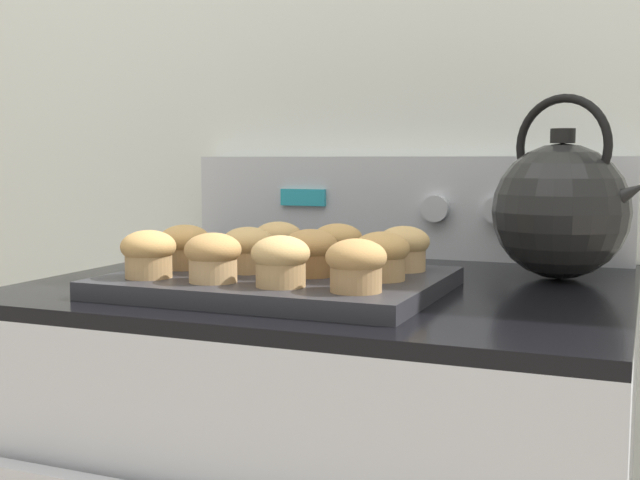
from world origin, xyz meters
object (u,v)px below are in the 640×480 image
(muffin_r0_c0, at_px, (148,253))
(muffin_r1_c0, at_px, (185,246))
(muffin_r0_c2, at_px, (281,260))
(muffin_r1_c2, at_px, (310,252))
(muffin_r2_c2, at_px, (338,244))
(muffin_r2_c1, at_px, (278,242))
(muffin_r0_c1, at_px, (213,257))
(muffin_r1_c1, at_px, (248,249))
(muffin_r2_c3, at_px, (404,248))
(muffin_pan, at_px, (280,283))
(tea_kettle, at_px, (562,208))
(muffin_r1_c3, at_px, (382,255))
(muffin_r0_c3, at_px, (356,264))

(muffin_r0_c0, bearing_deg, muffin_r1_c0, 91.76)
(muffin_r0_c2, bearing_deg, muffin_r1_c2, 90.72)
(muffin_r1_c0, bearing_deg, muffin_r2_c2, 27.80)
(muffin_r0_c2, relative_size, muffin_r2_c2, 1.00)
(muffin_r2_c1, bearing_deg, muffin_r0_c1, -89.65)
(muffin_r1_c1, relative_size, muffin_r2_c3, 1.00)
(muffin_pan, height_order, muffin_r0_c2, muffin_r0_c2)
(muffin_r1_c2, relative_size, tea_kettle, 0.26)
(muffin_r0_c2, relative_size, muffin_r1_c3, 1.00)
(muffin_r0_c2, distance_m, muffin_r1_c3, 0.13)
(muffin_r1_c2, relative_size, muffin_r2_c1, 1.00)
(muffin_r0_c1, xyz_separation_m, muffin_r1_c3, (0.18, 0.09, 0.00))
(muffin_r2_c1, distance_m, muffin_r2_c2, 0.09)
(muffin_r0_c0, relative_size, muffin_r1_c3, 1.00)
(muffin_r0_c2, bearing_deg, muffin_r0_c0, 179.76)
(muffin_r1_c3, xyz_separation_m, muffin_r2_c1, (-0.18, 0.09, 0.00))
(muffin_r0_c1, xyz_separation_m, muffin_r0_c3, (0.18, -0.00, 0.00))
(muffin_r2_c2, bearing_deg, muffin_r2_c3, -2.64)
(muffin_r1_c0, bearing_deg, muffin_r0_c2, -25.81)
(muffin_r0_c0, xyz_separation_m, muffin_r1_c3, (0.27, 0.09, 0.00))
(muffin_r0_c3, relative_size, muffin_r1_c0, 1.00)
(muffin_r1_c0, relative_size, muffin_r2_c2, 1.00)
(muffin_r1_c0, bearing_deg, muffin_r0_c0, -88.24)
(muffin_r2_c2, bearing_deg, muffin_r1_c0, -152.20)
(muffin_r0_c1, distance_m, muffin_r2_c2, 0.20)
(muffin_r0_c0, xyz_separation_m, muffin_r1_c0, (-0.00, 0.09, 0.00))
(muffin_pan, height_order, muffin_r2_c2, muffin_r2_c2)
(muffin_r0_c0, height_order, muffin_r1_c2, same)
(muffin_r1_c1, bearing_deg, muffin_r2_c2, 47.50)
(muffin_pan, bearing_deg, muffin_r1_c1, -176.89)
(muffin_pan, bearing_deg, muffin_r1_c2, -1.65)
(muffin_r0_c0, bearing_deg, muffin_pan, 33.68)
(muffin_r1_c1, distance_m, muffin_r2_c3, 0.20)
(muffin_r1_c3, height_order, muffin_r2_c2, same)
(muffin_r0_c2, distance_m, tea_kettle, 0.44)
(muffin_pan, xyz_separation_m, muffin_r0_c3, (0.14, -0.09, 0.04))
(muffin_pan, relative_size, muffin_r1_c3, 5.95)
(muffin_r0_c1, relative_size, muffin_r1_c2, 1.00)
(muffin_r1_c3, height_order, tea_kettle, tea_kettle)
(muffin_r1_c2, bearing_deg, muffin_r2_c1, 133.79)
(muffin_r2_c2, relative_size, muffin_r2_c3, 1.00)
(muffin_r0_c1, distance_m, muffin_r2_c1, 0.18)
(muffin_r1_c0, distance_m, muffin_r1_c1, 0.09)
(tea_kettle, bearing_deg, muffin_r2_c3, -138.49)
(muffin_r0_c3, bearing_deg, tea_kettle, 61.93)
(muffin_r1_c3, bearing_deg, muffin_r0_c2, -135.24)
(muffin_r1_c2, distance_m, muffin_r2_c2, 0.09)
(muffin_r0_c2, height_order, muffin_r1_c1, same)
(muffin_r2_c1, bearing_deg, tea_kettle, 23.39)
(muffin_r0_c1, relative_size, muffin_r0_c3, 1.00)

